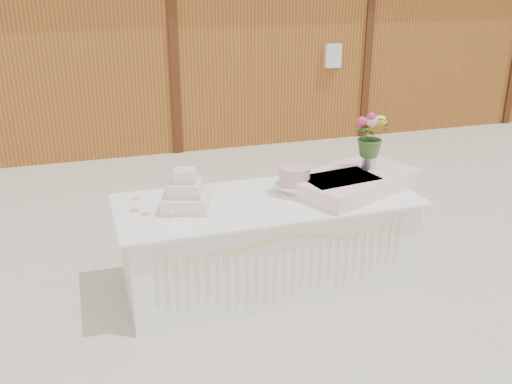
% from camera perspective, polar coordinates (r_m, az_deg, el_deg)
% --- Properties ---
extents(ground, '(80.00, 80.00, 0.00)m').
position_cam_1_polar(ground, '(4.87, 1.10, -9.16)').
color(ground, beige).
rests_on(ground, ground).
extents(barn, '(12.60, 4.60, 3.30)m').
position_cam_1_polar(barn, '(10.10, -10.48, 16.24)').
color(barn, '#995B20').
rests_on(barn, ground).
extents(cake_table, '(2.40, 1.00, 0.77)m').
position_cam_1_polar(cake_table, '(4.68, 1.15, -5.08)').
color(cake_table, white).
rests_on(cake_table, ground).
extents(wedding_cake, '(0.44, 0.44, 0.31)m').
position_cam_1_polar(wedding_cake, '(4.34, -7.08, -0.34)').
color(wedding_cake, white).
rests_on(wedding_cake, cake_table).
extents(pink_cake_stand, '(0.31, 0.31, 0.23)m').
position_cam_1_polar(pink_cake_stand, '(4.60, 3.86, 1.31)').
color(pink_cake_stand, white).
rests_on(pink_cake_stand, cake_table).
extents(satin_runner, '(1.23, 0.98, 0.14)m').
position_cam_1_polar(satin_runner, '(4.79, 9.79, 1.09)').
color(satin_runner, '#FFD1CD').
rests_on(satin_runner, cake_table).
extents(flower_vase, '(0.12, 0.12, 0.16)m').
position_cam_1_polar(flower_vase, '(4.88, 11.25, 3.19)').
color(flower_vase, '#BBBCC1').
rests_on(flower_vase, satin_runner).
extents(bouquet, '(0.36, 0.33, 0.35)m').
position_cam_1_polar(bouquet, '(4.81, 11.46, 6.10)').
color(bouquet, '#3D6729').
rests_on(bouquet, flower_vase).
extents(loose_flowers, '(0.17, 0.35, 0.02)m').
position_cam_1_polar(loose_flowers, '(4.46, -11.98, -1.39)').
color(loose_flowers, pink).
rests_on(loose_flowers, cake_table).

